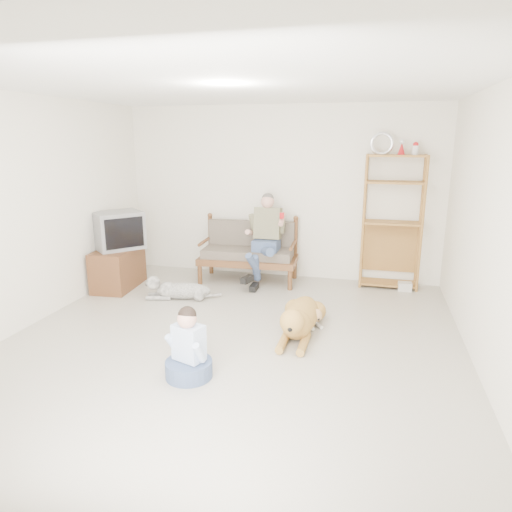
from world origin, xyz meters
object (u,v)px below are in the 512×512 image
(loveseat, at_px, (249,250))
(tv_stand, at_px, (118,268))
(etagere, at_px, (392,221))
(golden_retriever, at_px, (299,318))

(loveseat, distance_m, tv_stand, 2.02)
(etagere, xyz_separation_m, tv_stand, (-3.95, -1.04, -0.71))
(loveseat, height_order, golden_retriever, loveseat)
(etagere, distance_m, tv_stand, 4.15)
(loveseat, height_order, tv_stand, loveseat)
(loveseat, bearing_deg, tv_stand, -157.98)
(tv_stand, height_order, golden_retriever, tv_stand)
(loveseat, xyz_separation_m, tv_stand, (-1.82, -0.84, -0.19))
(loveseat, xyz_separation_m, golden_retriever, (1.09, -1.86, -0.30))
(loveseat, distance_m, golden_retriever, 2.18)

